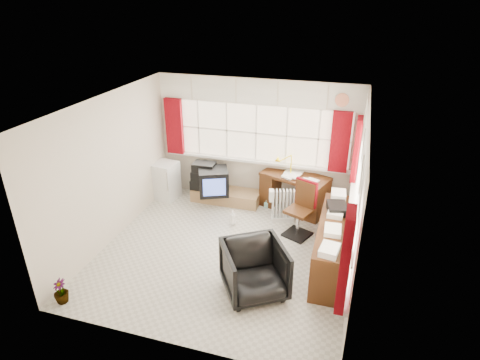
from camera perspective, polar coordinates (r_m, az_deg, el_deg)
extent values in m
plane|color=beige|center=(6.80, -2.18, -10.25)|extent=(4.00, 4.00, 0.00)
plane|color=beige|center=(7.92, 2.33, 5.36)|extent=(4.00, 0.00, 4.00)
plane|color=beige|center=(4.58, -10.64, -11.31)|extent=(4.00, 0.00, 4.00)
plane|color=beige|center=(7.01, -18.02, 1.36)|extent=(0.00, 4.00, 4.00)
plane|color=beige|center=(5.88, 16.45, -3.17)|extent=(0.00, 4.00, 4.00)
plane|color=white|center=(5.72, -2.59, 10.59)|extent=(4.00, 4.00, 0.00)
plane|color=#FFEAC9|center=(7.84, 2.32, 6.69)|extent=(3.60, 0.00, 3.60)
cube|color=white|center=(8.00, 2.18, 2.66)|extent=(3.70, 0.12, 0.05)
cube|color=white|center=(8.19, -5.91, 7.41)|extent=(0.03, 0.02, 1.10)
cube|color=white|center=(7.99, -1.90, 7.06)|extent=(0.03, 0.02, 1.10)
cube|color=white|center=(7.83, 2.30, 6.67)|extent=(0.03, 0.02, 1.10)
cube|color=white|center=(7.71, 6.65, 6.22)|extent=(0.03, 0.02, 1.10)
cube|color=white|center=(7.64, 11.09, 5.72)|extent=(0.03, 0.02, 1.10)
plane|color=#FFEAC9|center=(5.79, 16.49, -1.41)|extent=(0.00, 3.60, 3.60)
cube|color=white|center=(6.06, 15.44, -6.27)|extent=(0.12, 3.70, 0.05)
cube|color=white|center=(4.73, 15.93, -7.68)|extent=(0.02, 0.03, 1.10)
cube|color=white|center=(5.25, 16.18, -4.22)|extent=(0.02, 0.03, 1.10)
cube|color=white|center=(5.79, 16.39, -1.40)|extent=(0.02, 0.03, 1.10)
cube|color=white|center=(6.33, 16.56, 0.95)|extent=(0.02, 0.03, 1.10)
cube|color=white|center=(6.89, 16.71, 2.92)|extent=(0.02, 0.03, 1.10)
cube|color=maroon|center=(8.33, -9.31, 7.54)|extent=(0.35, 0.10, 1.15)
cube|color=maroon|center=(7.55, 14.05, 5.23)|extent=(0.35, 0.10, 1.15)
cube|color=maroon|center=(7.26, 16.25, 4.17)|extent=(0.10, 0.35, 1.15)
cube|color=maroon|center=(4.31, 14.73, -11.02)|extent=(0.10, 0.35, 1.15)
cube|color=white|center=(7.60, 2.39, 12.37)|extent=(3.95, 0.08, 0.48)
cube|color=white|center=(5.49, 17.30, 6.10)|extent=(0.08, 3.95, 0.48)
cube|color=#482211|center=(7.79, 7.87, 0.50)|extent=(1.42, 1.03, 0.06)
cube|color=#482211|center=(8.17, 4.70, -0.99)|extent=(0.47, 0.64, 0.68)
cube|color=#482211|center=(7.76, 10.88, -2.90)|extent=(0.47, 0.64, 0.68)
cube|color=white|center=(7.78, 7.88, 0.76)|extent=(0.30, 0.35, 0.02)
cube|color=white|center=(7.77, 7.89, 0.79)|extent=(0.30, 0.35, 0.02)
cube|color=white|center=(7.77, 7.89, 0.81)|extent=(0.30, 0.35, 0.02)
cube|color=white|center=(7.77, 7.89, 0.84)|extent=(0.30, 0.35, 0.02)
cube|color=white|center=(7.77, 7.89, 0.87)|extent=(0.30, 0.35, 0.02)
cube|color=white|center=(7.77, 7.89, 0.90)|extent=(0.30, 0.35, 0.02)
cylinder|color=yellow|center=(7.79, 7.20, 0.86)|extent=(0.10, 0.10, 0.02)
cylinder|color=yellow|center=(7.72, 7.27, 2.11)|extent=(0.02, 0.02, 0.37)
cone|color=yellow|center=(7.66, 7.33, 3.11)|extent=(0.16, 0.14, 0.15)
cube|color=black|center=(7.29, 8.12, -7.64)|extent=(0.56, 0.56, 0.04)
cylinder|color=silver|center=(7.17, 8.23, -6.12)|extent=(0.06, 0.06, 0.49)
cube|color=#482211|center=(7.04, 8.35, -4.43)|extent=(0.54, 0.53, 0.06)
cube|color=#482211|center=(7.08, 9.38, -1.93)|extent=(0.36, 0.19, 0.47)
cube|color=maroon|center=(7.07, 9.39, -1.80)|extent=(0.40, 0.22, 0.49)
imported|color=black|center=(5.79, 2.07, -12.66)|extent=(1.16, 1.17, 0.78)
cube|color=white|center=(7.68, 6.06, -5.42)|extent=(0.46, 0.29, 0.08)
cube|color=white|center=(7.51, 4.71, -3.35)|extent=(0.06, 0.13, 0.55)
cube|color=white|center=(7.51, 5.20, -3.34)|extent=(0.06, 0.13, 0.55)
cube|color=white|center=(7.52, 5.68, -3.34)|extent=(0.06, 0.13, 0.55)
cube|color=white|center=(7.53, 6.17, -3.33)|extent=(0.06, 0.13, 0.55)
cube|color=white|center=(7.53, 6.65, -3.33)|extent=(0.06, 0.13, 0.55)
cube|color=white|center=(7.54, 7.13, -3.32)|extent=(0.06, 0.13, 0.55)
cube|color=white|center=(7.55, 7.61, -3.31)|extent=(0.06, 0.13, 0.55)
cube|color=#482211|center=(6.49, 13.16, -8.87)|extent=(0.50, 2.00, 0.75)
cube|color=white|center=(5.59, 12.59, -9.69)|extent=(0.24, 0.32, 0.10)
cube|color=white|center=(6.04, 13.06, -6.87)|extent=(0.24, 0.32, 0.10)
cube|color=white|center=(6.50, 13.46, -4.45)|extent=(0.24, 0.32, 0.10)
cube|color=white|center=(6.97, 13.80, -2.35)|extent=(0.24, 0.32, 0.10)
cube|color=black|center=(6.59, 13.64, -3.92)|extent=(0.37, 0.44, 0.13)
cube|color=#9E7A4F|center=(8.27, -1.98, -2.24)|extent=(1.40, 0.50, 0.25)
cube|color=black|center=(8.00, -3.79, -0.20)|extent=(0.73, 0.70, 0.52)
cube|color=#4E69DE|center=(7.76, -3.67, -1.05)|extent=(0.41, 0.19, 0.35)
cube|color=black|center=(8.29, -5.02, -0.55)|extent=(0.55, 0.35, 0.20)
cube|color=black|center=(8.21, -5.07, 0.67)|extent=(0.50, 0.33, 0.19)
cube|color=black|center=(8.13, -5.12, 1.85)|extent=(0.46, 0.32, 0.18)
cube|color=white|center=(8.44, -10.52, -0.08)|extent=(0.52, 0.52, 0.78)
cube|color=silver|center=(8.11, -10.29, -0.25)|extent=(0.02, 0.02, 0.41)
imported|color=white|center=(7.46, -1.02, -5.33)|extent=(0.13, 0.13, 0.29)
imported|color=#8BD0C1|center=(8.07, 3.76, -3.38)|extent=(0.08, 0.08, 0.17)
imported|color=black|center=(6.27, -24.13, -14.23)|extent=(0.27, 0.27, 0.37)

